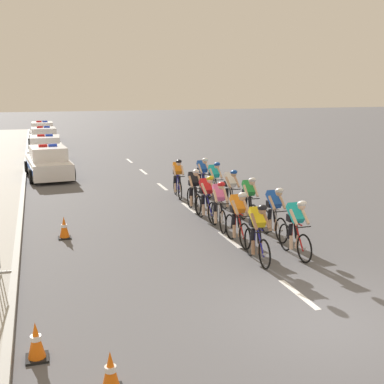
{
  "coord_description": "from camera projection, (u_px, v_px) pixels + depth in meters",
  "views": [
    {
      "loc": [
        -5.05,
        -7.51,
        4.3
      ],
      "look_at": [
        -0.62,
        6.92,
        1.1
      ],
      "focal_mm": 47.38,
      "sensor_mm": 36.0,
      "label": 1
    }
  ],
  "objects": [
    {
      "name": "kerb_edge",
      "position": [
        23.0,
        190.0,
        20.8
      ],
      "size": [
        0.16,
        60.0,
        0.13
      ],
      "primitive_type": "cube",
      "color": "#9E9E99",
      "rests_on": "ground"
    },
    {
      "name": "cyclist_ninth",
      "position": [
        194.0,
        189.0,
        17.4
      ],
      "size": [
        0.42,
        1.72,
        1.56
      ],
      "color": "black",
      "rests_on": "ground"
    },
    {
      "name": "traffic_cone_far",
      "position": [
        111.0,
        373.0,
        7.16
      ],
      "size": [
        0.36,
        0.36,
        0.64
      ],
      "color": "black",
      "rests_on": "ground"
    },
    {
      "name": "cyclist_twelfth",
      "position": [
        202.0,
        175.0,
        20.05
      ],
      "size": [
        0.43,
        1.72,
        1.56
      ],
      "color": "black",
      "rests_on": "ground"
    },
    {
      "name": "cyclist_sixth",
      "position": [
        249.0,
        199.0,
        15.88
      ],
      "size": [
        0.43,
        1.72,
        1.56
      ],
      "color": "black",
      "rests_on": "ground"
    },
    {
      "name": "traffic_cone_near",
      "position": [
        64.0,
        228.0,
        14.42
      ],
      "size": [
        0.36,
        0.36,
        0.64
      ],
      "color": "black",
      "rests_on": "ground"
    },
    {
      "name": "cyclist_seventh",
      "position": [
        207.0,
        197.0,
        16.17
      ],
      "size": [
        0.45,
        1.72,
        1.56
      ],
      "color": "black",
      "rests_on": "ground"
    },
    {
      "name": "cyclist_second",
      "position": [
        296.0,
        227.0,
        12.79
      ],
      "size": [
        0.42,
        1.72,
        1.56
      ],
      "color": "black",
      "rests_on": "ground"
    },
    {
      "name": "cyclist_fourth",
      "position": [
        274.0,
        212.0,
        14.32
      ],
      "size": [
        0.42,
        1.72,
        1.56
      ],
      "color": "black",
      "rests_on": "ground"
    },
    {
      "name": "cyclist_tenth",
      "position": [
        214.0,
        181.0,
        18.95
      ],
      "size": [
        0.42,
        1.72,
        1.56
      ],
      "color": "black",
      "rests_on": "ground"
    },
    {
      "name": "police_car_furthest",
      "position": [
        43.0,
        132.0,
        39.44
      ],
      "size": [
        2.02,
        4.41,
        1.59
      ],
      "color": "white",
      "rests_on": "ground"
    },
    {
      "name": "traffic_cone_mid",
      "position": [
        36.0,
        341.0,
        8.03
      ],
      "size": [
        0.36,
        0.36,
        0.64
      ],
      "color": "black",
      "rests_on": "ground"
    },
    {
      "name": "cyclist_third",
      "position": [
        238.0,
        217.0,
        13.77
      ],
      "size": [
        0.42,
        1.72,
        1.56
      ],
      "color": "black",
      "rests_on": "ground"
    },
    {
      "name": "cyclist_eleventh",
      "position": [
        178.0,
        177.0,
        19.63
      ],
      "size": [
        0.44,
        1.72,
        1.56
      ],
      "color": "black",
      "rests_on": "ground"
    },
    {
      "name": "cyclist_eighth",
      "position": [
        230.0,
        190.0,
        17.26
      ],
      "size": [
        0.43,
        1.72,
        1.56
      ],
      "color": "black",
      "rests_on": "ground"
    },
    {
      "name": "police_car_third",
      "position": [
        44.0,
        139.0,
        34.37
      ],
      "size": [
        2.12,
        4.46,
        1.59
      ],
      "color": "silver",
      "rests_on": "ground"
    },
    {
      "name": "cyclist_fifth",
      "position": [
        219.0,
        204.0,
        15.21
      ],
      "size": [
        0.44,
        1.72,
        1.56
      ],
      "color": "black",
      "rests_on": "ground"
    },
    {
      "name": "ground_plane",
      "position": [
        334.0,
        322.0,
        9.37
      ],
      "size": [
        160.0,
        160.0,
        0.0
      ],
      "primitive_type": "plane",
      "color": "#56565B"
    },
    {
      "name": "police_car_nearest",
      "position": [
        49.0,
        163.0,
        23.9
      ],
      "size": [
        2.27,
        4.53,
        1.59
      ],
      "color": "white",
      "rests_on": "ground"
    },
    {
      "name": "cyclist_lead",
      "position": [
        258.0,
        231.0,
        12.38
      ],
      "size": [
        0.43,
        1.72,
        1.56
      ],
      "color": "black",
      "rests_on": "ground"
    },
    {
      "name": "police_car_second",
      "position": [
        46.0,
        150.0,
        28.67
      ],
      "size": [
        2.16,
        4.48,
        1.59
      ],
      "color": "silver",
      "rests_on": "ground"
    },
    {
      "name": "lane_markings_centre",
      "position": [
        189.0,
        208.0,
        18.09
      ],
      "size": [
        0.14,
        25.6,
        0.01
      ],
      "color": "white",
      "rests_on": "ground"
    }
  ]
}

